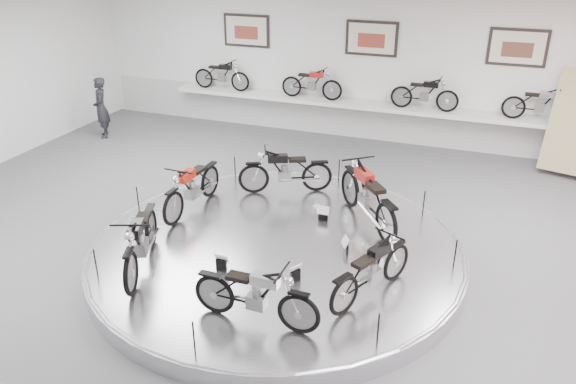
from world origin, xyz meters
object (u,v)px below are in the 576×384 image
at_px(bike_e, 255,294).
at_px(bike_f, 372,269).
at_px(bike_a, 368,195).
at_px(bike_c, 192,186).
at_px(visitor, 101,108).
at_px(bike_b, 285,170).
at_px(bike_d, 140,240).
at_px(shelf, 365,106).
at_px(display_platform, 277,251).

xyz_separation_m(bike_e, bike_f, (1.33, 1.16, -0.01)).
height_order(bike_e, bike_f, bike_e).
distance_m(bike_a, bike_c, 3.31).
bearing_deg(visitor, bike_b, 31.80).
bearing_deg(bike_e, visitor, 139.47).
relative_size(bike_b, bike_f, 1.05).
height_order(bike_c, bike_f, bike_c).
distance_m(bike_a, bike_d, 4.05).
height_order(shelf, bike_f, bike_f).
height_order(shelf, bike_d, bike_d).
bearing_deg(bike_b, bike_d, 47.45).
bearing_deg(shelf, bike_e, -86.45).
bearing_deg(shelf, bike_a, -76.06).
bearing_deg(bike_d, shelf, 146.66).
xyz_separation_m(display_platform, visitor, (-6.82, 4.28, 0.67)).
relative_size(display_platform, bike_c, 3.83).
xyz_separation_m(bike_b, bike_d, (-1.11, -3.48, 0.03)).
relative_size(shelf, bike_c, 6.58).
distance_m(bike_b, bike_f, 3.84).
bearing_deg(bike_e, bike_a, 77.97).
bearing_deg(bike_b, display_platform, 81.69).
relative_size(bike_a, bike_e, 1.22).
distance_m(display_platform, bike_d, 2.34).
bearing_deg(shelf, visitor, -162.76).
distance_m(bike_b, visitor, 6.62).
bearing_deg(bike_a, bike_d, 93.85).
xyz_separation_m(bike_d, bike_e, (2.24, -0.64, -0.05)).
relative_size(display_platform, shelf, 0.58).
bearing_deg(bike_a, visitor, 31.00).
distance_m(bike_e, bike_f, 1.77).
bearing_deg(bike_c, bike_d, 9.45).
height_order(shelf, bike_a, bike_a).
bearing_deg(bike_f, shelf, 38.99).
bearing_deg(shelf, bike_d, -102.30).
distance_m(bike_b, bike_e, 4.27).
distance_m(bike_c, bike_d, 2.12).
xyz_separation_m(shelf, bike_a, (1.27, -5.12, -0.14)).
distance_m(display_platform, bike_c, 2.18).
bearing_deg(display_platform, bike_c, 161.69).
relative_size(display_platform, bike_d, 3.70).
bearing_deg(bike_d, bike_a, 111.48).
relative_size(shelf, bike_a, 5.77).
relative_size(bike_b, bike_e, 1.04).
distance_m(display_platform, bike_e, 2.24).
bearing_deg(bike_b, shelf, -122.65).
bearing_deg(bike_b, visitor, -44.76).
bearing_deg(display_platform, bike_d, -139.71).
distance_m(display_platform, bike_a, 1.94).
bearing_deg(bike_e, bike_f, 41.55).
xyz_separation_m(shelf, visitor, (-6.82, -2.12, -0.18)).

